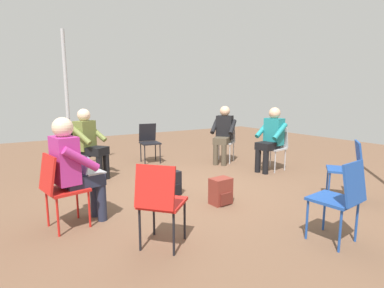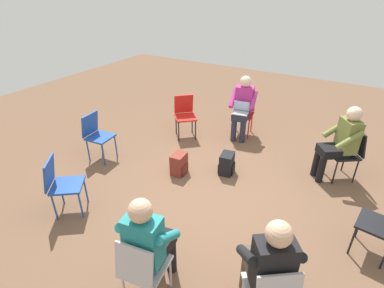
{
  "view_description": "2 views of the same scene",
  "coord_description": "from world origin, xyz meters",
  "px_view_note": "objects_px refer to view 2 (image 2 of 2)",
  "views": [
    {
      "loc": [
        -3.79,
        2.6,
        1.47
      ],
      "look_at": [
        -0.16,
        0.31,
        0.77
      ],
      "focal_mm": 28.0,
      "sensor_mm": 36.0,
      "label": 1
    },
    {
      "loc": [
        1.63,
        -3.31,
        2.88
      ],
      "look_at": [
        -0.33,
        0.01,
        0.74
      ],
      "focal_mm": 28.0,
      "sensor_mm": 36.0,
      "label": 2
    }
  ],
  "objects_px": {
    "chair_north": "(244,111)",
    "chair_west": "(97,133)",
    "backpack_by_empty_chair": "(179,165)",
    "person_in_olive": "(341,140)",
    "chair_southwest": "(61,182)",
    "person_in_teal": "(149,240)",
    "person_in_black": "(268,262)",
    "backpack_near_laptop_user": "(227,165)",
    "person_with_laptop": "(243,104)",
    "chair_south": "(142,267)",
    "chair_northwest": "(185,113)",
    "chair_northeast": "(348,151)"
  },
  "relations": [
    {
      "from": "backpack_by_empty_chair",
      "to": "person_in_olive",
      "type": "bearing_deg",
      "value": 27.84
    },
    {
      "from": "chair_north",
      "to": "person_in_teal",
      "type": "relative_size",
      "value": 0.69
    },
    {
      "from": "chair_northeast",
      "to": "chair_west",
      "type": "relative_size",
      "value": 1.0
    },
    {
      "from": "chair_south",
      "to": "person_with_laptop",
      "type": "xyz_separation_m",
      "value": [
        -0.59,
        3.89,
        0.2
      ]
    },
    {
      "from": "chair_south",
      "to": "backpack_by_empty_chair",
      "type": "relative_size",
      "value": 2.36
    },
    {
      "from": "chair_southwest",
      "to": "chair_north",
      "type": "bearing_deg",
      "value": 124.61
    },
    {
      "from": "chair_southwest",
      "to": "person_with_laptop",
      "type": "xyz_separation_m",
      "value": [
        1.2,
        3.39,
        0.2
      ]
    },
    {
      "from": "person_with_laptop",
      "to": "person_in_olive",
      "type": "bearing_deg",
      "value": 151.49
    },
    {
      "from": "person_with_laptop",
      "to": "person_in_black",
      "type": "xyz_separation_m",
      "value": [
        1.63,
        -3.4,
        0.0
      ]
    },
    {
      "from": "chair_south",
      "to": "person_in_teal",
      "type": "relative_size",
      "value": 0.69
    },
    {
      "from": "chair_northwest",
      "to": "chair_southwest",
      "type": "relative_size",
      "value": 1.0
    },
    {
      "from": "person_in_teal",
      "to": "backpack_by_empty_chair",
      "type": "height_order",
      "value": "person_in_teal"
    },
    {
      "from": "chair_southwest",
      "to": "person_in_olive",
      "type": "distance_m",
      "value": 4.14
    },
    {
      "from": "person_with_laptop",
      "to": "person_in_teal",
      "type": "bearing_deg",
      "value": 88.44
    },
    {
      "from": "person_in_teal",
      "to": "chair_north",
      "type": "bearing_deg",
      "value": 90.21
    },
    {
      "from": "chair_northeast",
      "to": "person_with_laptop",
      "type": "xyz_separation_m",
      "value": [
        -2.01,
        0.52,
        0.2
      ]
    },
    {
      "from": "person_in_teal",
      "to": "person_with_laptop",
      "type": "bearing_deg",
      "value": 90.14
    },
    {
      "from": "person_in_black",
      "to": "backpack_by_empty_chair",
      "type": "xyz_separation_m",
      "value": [
        -1.98,
        1.6,
        -0.54
      ]
    },
    {
      "from": "chair_west",
      "to": "backpack_by_empty_chair",
      "type": "relative_size",
      "value": 2.36
    },
    {
      "from": "backpack_near_laptop_user",
      "to": "chair_south",
      "type": "bearing_deg",
      "value": -83.95
    },
    {
      "from": "chair_south",
      "to": "person_with_laptop",
      "type": "bearing_deg",
      "value": 90.14
    },
    {
      "from": "chair_northwest",
      "to": "chair_southwest",
      "type": "distance_m",
      "value": 2.83
    },
    {
      "from": "chair_southwest",
      "to": "chair_west",
      "type": "distance_m",
      "value": 1.44
    },
    {
      "from": "person_in_olive",
      "to": "backpack_near_laptop_user",
      "type": "relative_size",
      "value": 3.44
    },
    {
      "from": "chair_west",
      "to": "backpack_near_laptop_user",
      "type": "xyz_separation_m",
      "value": [
        2.19,
        0.73,
        -0.34
      ]
    },
    {
      "from": "chair_northwest",
      "to": "chair_north",
      "type": "relative_size",
      "value": 1.0
    },
    {
      "from": "chair_northeast",
      "to": "chair_west",
      "type": "bearing_deg",
      "value": 76.63
    },
    {
      "from": "chair_north",
      "to": "chair_south",
      "type": "bearing_deg",
      "value": 88.5
    },
    {
      "from": "chair_south",
      "to": "person_in_olive",
      "type": "relative_size",
      "value": 0.69
    },
    {
      "from": "chair_north",
      "to": "person_in_teal",
      "type": "bearing_deg",
      "value": 88.51
    },
    {
      "from": "chair_west",
      "to": "person_in_black",
      "type": "relative_size",
      "value": 0.69
    },
    {
      "from": "person_with_laptop",
      "to": "person_in_olive",
      "type": "relative_size",
      "value": 1.0
    },
    {
      "from": "chair_north",
      "to": "chair_west",
      "type": "bearing_deg",
      "value": 41.03
    },
    {
      "from": "chair_west",
      "to": "backpack_near_laptop_user",
      "type": "height_order",
      "value": "chair_west"
    },
    {
      "from": "chair_northwest",
      "to": "chair_west",
      "type": "distance_m",
      "value": 1.77
    },
    {
      "from": "chair_north",
      "to": "chair_south",
      "type": "relative_size",
      "value": 1.0
    },
    {
      "from": "chair_northeast",
      "to": "backpack_by_empty_chair",
      "type": "distance_m",
      "value": 2.71
    },
    {
      "from": "chair_southwest",
      "to": "person_in_black",
      "type": "xyz_separation_m",
      "value": [
        2.82,
        -0.01,
        0.2
      ]
    },
    {
      "from": "chair_northeast",
      "to": "backpack_by_empty_chair",
      "type": "height_order",
      "value": "chair_northeast"
    },
    {
      "from": "person_with_laptop",
      "to": "backpack_by_empty_chair",
      "type": "xyz_separation_m",
      "value": [
        -0.36,
        -1.8,
        -0.53
      ]
    },
    {
      "from": "backpack_by_empty_chair",
      "to": "person_in_black",
      "type": "bearing_deg",
      "value": -38.92
    },
    {
      "from": "chair_south",
      "to": "backpack_near_laptop_user",
      "type": "height_order",
      "value": "chair_south"
    },
    {
      "from": "chair_west",
      "to": "person_with_laptop",
      "type": "distance_m",
      "value": 2.83
    },
    {
      "from": "chair_south",
      "to": "backpack_near_laptop_user",
      "type": "relative_size",
      "value": 2.36
    },
    {
      "from": "chair_west",
      "to": "person_in_teal",
      "type": "bearing_deg",
      "value": 50.89
    },
    {
      "from": "chair_north",
      "to": "chair_west",
      "type": "xyz_separation_m",
      "value": [
        -1.83,
        -2.28,
        0.0
      ]
    },
    {
      "from": "chair_north",
      "to": "chair_west",
      "type": "distance_m",
      "value": 2.93
    },
    {
      "from": "chair_west",
      "to": "person_in_black",
      "type": "height_order",
      "value": "person_in_black"
    },
    {
      "from": "chair_south",
      "to": "backpack_by_empty_chair",
      "type": "height_order",
      "value": "chair_south"
    },
    {
      "from": "chair_north",
      "to": "person_in_teal",
      "type": "distance_m",
      "value": 3.94
    }
  ]
}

